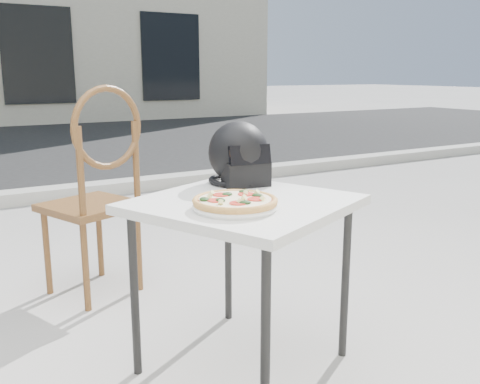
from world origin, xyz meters
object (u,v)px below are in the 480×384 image
plate (235,207)px  cafe_table_main (243,215)px  pizza (235,201)px  helmet (239,156)px  cafe_chair_main (98,182)px

plate → cafe_table_main: bearing=48.2°
cafe_table_main → plate: 0.17m
cafe_table_main → plate: (-0.10, -0.12, 0.07)m
cafe_table_main → plate: plate is taller
pizza → helmet: helmet is taller
pizza → plate: bearing=-88.5°
cafe_chair_main → helmet: bearing=100.8°
pizza → helmet: bearing=58.1°
cafe_table_main → cafe_chair_main: 1.05m
plate → cafe_chair_main: cafe_chair_main is taller
cafe_table_main → helmet: size_ratio=3.20×
pizza → helmet: size_ratio=1.28×
plate → cafe_chair_main: size_ratio=0.32×
plate → cafe_chair_main: bearing=100.1°
helmet → pizza: bearing=-115.8°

